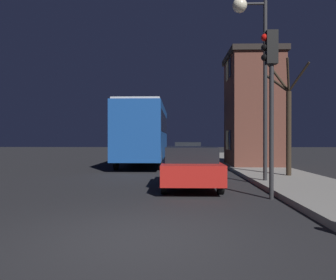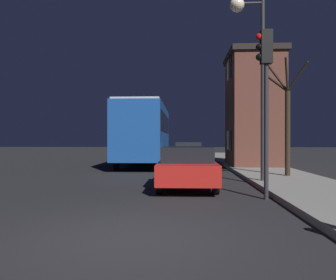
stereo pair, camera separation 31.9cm
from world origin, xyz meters
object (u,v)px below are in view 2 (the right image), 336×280
object	(u,v)px
streetlamp	(249,44)
traffic_light	(265,78)
bus	(145,130)
car_near_lane	(187,166)
bare_tree	(286,117)
car_mid_lane	(188,153)

from	to	relation	value
streetlamp	traffic_light	distance (m)	3.24
bus	car_near_lane	distance (m)	9.70
bare_tree	car_near_lane	distance (m)	4.95
bare_tree	car_near_lane	bearing A→B (deg)	-149.92
bare_tree	bus	bearing A→B (deg)	133.01
streetlamp	bare_tree	distance (m)	3.45
streetlamp	car_near_lane	xyz separation A→B (m)	(-2.20, -0.66, -4.24)
traffic_light	car_mid_lane	size ratio (longest dim) A/B	1.15
traffic_light	bare_tree	distance (m)	4.87
bare_tree	bus	world-z (taller)	bare_tree
car_mid_lane	bare_tree	bearing A→B (deg)	-61.28
traffic_light	bare_tree	world-z (taller)	bare_tree
car_near_lane	car_mid_lane	bearing A→B (deg)	88.84
streetlamp	car_near_lane	bearing A→B (deg)	-163.42
streetlamp	bus	world-z (taller)	streetlamp
bus	bare_tree	bearing A→B (deg)	-46.99
streetlamp	bus	size ratio (longest dim) A/B	0.68
bare_tree	car_mid_lane	xyz separation A→B (m)	(-3.80, 6.94, -1.76)
streetlamp	bus	distance (m)	10.18
car_near_lane	car_mid_lane	world-z (taller)	car_mid_lane
car_near_lane	streetlamp	bearing A→B (deg)	16.58
streetlamp	car_near_lane	world-z (taller)	streetlamp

